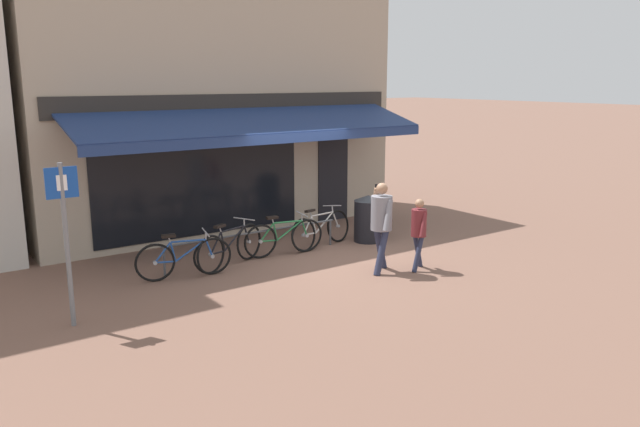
{
  "coord_description": "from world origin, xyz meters",
  "views": [
    {
      "loc": [
        -7.22,
        -9.6,
        3.53
      ],
      "look_at": [
        -0.54,
        -0.27,
        1.05
      ],
      "focal_mm": 35.0,
      "sensor_mm": 36.0,
      "label": 1
    }
  ],
  "objects_px": {
    "bicycle_blue": "(184,258)",
    "pedestrian_adult": "(381,218)",
    "parking_sign": "(65,228)",
    "bicycle_green": "(284,237)",
    "bicycle_silver": "(321,229)",
    "litter_bin": "(368,218)",
    "pedestrian_child": "(419,227)",
    "bicycle_black": "(230,247)"
  },
  "relations": [
    {
      "from": "bicycle_green",
      "to": "parking_sign",
      "type": "xyz_separation_m",
      "value": [
        -4.5,
        -1.36,
        1.09
      ]
    },
    {
      "from": "litter_bin",
      "to": "parking_sign",
      "type": "xyz_separation_m",
      "value": [
        -6.62,
        -1.23,
        0.95
      ]
    },
    {
      "from": "litter_bin",
      "to": "parking_sign",
      "type": "relative_size",
      "value": 0.43
    },
    {
      "from": "pedestrian_adult",
      "to": "parking_sign",
      "type": "height_order",
      "value": "parking_sign"
    },
    {
      "from": "bicycle_black",
      "to": "pedestrian_child",
      "type": "height_order",
      "value": "pedestrian_child"
    },
    {
      "from": "bicycle_silver",
      "to": "litter_bin",
      "type": "xyz_separation_m",
      "value": [
        1.1,
        -0.25,
        0.14
      ]
    },
    {
      "from": "bicycle_blue",
      "to": "litter_bin",
      "type": "relative_size",
      "value": 1.66
    },
    {
      "from": "pedestrian_child",
      "to": "bicycle_black",
      "type": "bearing_deg",
      "value": 135.09
    },
    {
      "from": "pedestrian_child",
      "to": "pedestrian_adult",
      "type": "bearing_deg",
      "value": 148.79
    },
    {
      "from": "bicycle_blue",
      "to": "litter_bin",
      "type": "bearing_deg",
      "value": 13.22
    },
    {
      "from": "bicycle_black",
      "to": "litter_bin",
      "type": "bearing_deg",
      "value": -22.99
    },
    {
      "from": "litter_bin",
      "to": "parking_sign",
      "type": "bearing_deg",
      "value": -169.5
    },
    {
      "from": "bicycle_blue",
      "to": "pedestrian_adult",
      "type": "height_order",
      "value": "pedestrian_adult"
    },
    {
      "from": "pedestrian_adult",
      "to": "parking_sign",
      "type": "xyz_separation_m",
      "value": [
        -5.38,
        0.62,
        0.44
      ]
    },
    {
      "from": "bicycle_green",
      "to": "parking_sign",
      "type": "relative_size",
      "value": 0.72
    },
    {
      "from": "bicycle_silver",
      "to": "litter_bin",
      "type": "distance_m",
      "value": 1.14
    },
    {
      "from": "bicycle_black",
      "to": "bicycle_green",
      "type": "distance_m",
      "value": 1.25
    },
    {
      "from": "bicycle_green",
      "to": "bicycle_silver",
      "type": "bearing_deg",
      "value": 14.16
    },
    {
      "from": "bicycle_black",
      "to": "parking_sign",
      "type": "height_order",
      "value": "parking_sign"
    },
    {
      "from": "parking_sign",
      "to": "pedestrian_child",
      "type": "bearing_deg",
      "value": -8.72
    },
    {
      "from": "bicycle_silver",
      "to": "pedestrian_adult",
      "type": "distance_m",
      "value": 2.2
    },
    {
      "from": "bicycle_blue",
      "to": "bicycle_black",
      "type": "xyz_separation_m",
      "value": [
        1.03,
        0.18,
        0.01
      ]
    },
    {
      "from": "bicycle_blue",
      "to": "pedestrian_adult",
      "type": "distance_m",
      "value": 3.66
    },
    {
      "from": "bicycle_silver",
      "to": "pedestrian_adult",
      "type": "relative_size",
      "value": 1.06
    },
    {
      "from": "pedestrian_child",
      "to": "parking_sign",
      "type": "bearing_deg",
      "value": 164.84
    },
    {
      "from": "bicycle_blue",
      "to": "pedestrian_adult",
      "type": "bearing_deg",
      "value": -17.04
    },
    {
      "from": "bicycle_blue",
      "to": "litter_bin",
      "type": "distance_m",
      "value": 4.4
    },
    {
      "from": "bicycle_black",
      "to": "pedestrian_child",
      "type": "xyz_separation_m",
      "value": [
        2.8,
        -2.22,
        0.43
      ]
    },
    {
      "from": "pedestrian_adult",
      "to": "bicycle_blue",
      "type": "bearing_deg",
      "value": 141.64
    },
    {
      "from": "bicycle_silver",
      "to": "parking_sign",
      "type": "relative_size",
      "value": 0.75
    },
    {
      "from": "bicycle_silver",
      "to": "litter_bin",
      "type": "height_order",
      "value": "litter_bin"
    },
    {
      "from": "pedestrian_adult",
      "to": "pedestrian_child",
      "type": "distance_m",
      "value": 0.76
    },
    {
      "from": "bicycle_green",
      "to": "pedestrian_adult",
      "type": "relative_size",
      "value": 1.02
    },
    {
      "from": "litter_bin",
      "to": "pedestrian_child",
      "type": "bearing_deg",
      "value": -104.93
    },
    {
      "from": "bicycle_silver",
      "to": "parking_sign",
      "type": "bearing_deg",
      "value": -177.58
    },
    {
      "from": "bicycle_blue",
      "to": "bicycle_green",
      "type": "height_order",
      "value": "bicycle_blue"
    },
    {
      "from": "bicycle_blue",
      "to": "pedestrian_adult",
      "type": "relative_size",
      "value": 1.02
    },
    {
      "from": "bicycle_blue",
      "to": "bicycle_black",
      "type": "distance_m",
      "value": 1.04
    },
    {
      "from": "bicycle_silver",
      "to": "pedestrian_child",
      "type": "bearing_deg",
      "value": -90.13
    },
    {
      "from": "bicycle_blue",
      "to": "bicycle_black",
      "type": "relative_size",
      "value": 1.0
    },
    {
      "from": "bicycle_silver",
      "to": "pedestrian_child",
      "type": "relative_size",
      "value": 1.32
    },
    {
      "from": "bicycle_green",
      "to": "parking_sign",
      "type": "bearing_deg",
      "value": -155.77
    }
  ]
}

